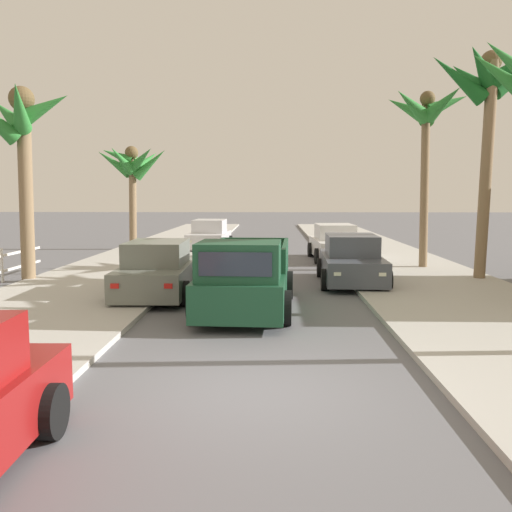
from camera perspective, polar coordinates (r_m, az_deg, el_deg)
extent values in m
plane|color=slate|center=(8.01, -0.34, -13.85)|extent=(160.00, 160.00, 0.00)
cube|color=#B2AFA8|center=(20.41, -13.69, -1.37)|extent=(4.88, 60.00, 0.12)
cube|color=#B2AFA8|center=(20.28, 15.48, -1.47)|extent=(4.88, 60.00, 0.12)
cube|color=silver|center=(20.16, -10.84, -1.42)|extent=(0.16, 60.00, 0.10)
cube|color=silver|center=(20.06, 12.59, -1.50)|extent=(0.16, 60.00, 0.10)
cube|color=#19472D|center=(13.09, -1.01, -3.12)|extent=(2.17, 5.19, 0.80)
cube|color=#19472D|center=(11.40, -1.78, -0.48)|extent=(1.79, 1.58, 0.80)
cube|color=#283342|center=(12.15, -1.39, 0.04)|extent=(1.38, 0.13, 0.44)
cube|color=#283342|center=(10.65, -2.22, -0.87)|extent=(1.46, 0.13, 0.48)
cube|color=#19472D|center=(13.79, 3.09, 0.22)|extent=(0.26, 3.30, 0.56)
cube|color=#19472D|center=(13.95, -4.40, 0.28)|extent=(0.26, 3.30, 0.56)
cube|color=#19472D|center=(15.48, -0.13, 0.91)|extent=(1.88, 0.19, 0.56)
cube|color=silver|center=(15.67, -0.10, -2.11)|extent=(1.83, 0.21, 0.20)
cylinder|color=black|center=(11.57, 3.13, -5.51)|extent=(0.30, 0.77, 0.76)
cylinder|color=black|center=(11.78, -6.48, -5.33)|extent=(0.30, 0.77, 0.76)
cylinder|color=black|center=(14.45, 3.40, -3.10)|extent=(0.30, 0.77, 0.76)
cylinder|color=black|center=(14.62, -4.31, -2.99)|extent=(0.30, 0.77, 0.76)
cube|color=red|center=(15.56, 2.64, -1.07)|extent=(0.22, 0.05, 0.18)
cube|color=red|center=(15.68, -2.84, -1.01)|extent=(0.22, 0.05, 0.18)
ellipsoid|color=orange|center=(13.99, -0.62, 0.40)|extent=(0.78, 1.73, 0.60)
sphere|color=orange|center=(13.04, -0.99, 0.31)|extent=(0.44, 0.44, 0.44)
cube|color=black|center=(14.46, -0.46, 0.60)|extent=(0.72, 0.16, 0.61)
cube|color=black|center=(13.99, -0.62, 0.40)|extent=(0.72, 0.16, 0.61)
cube|color=black|center=(13.53, -0.79, 0.19)|extent=(0.72, 0.16, 0.61)
cube|color=silver|center=(27.46, -4.94, 1.76)|extent=(1.90, 4.26, 0.72)
cube|color=silver|center=(27.51, -4.92, 3.19)|extent=(1.59, 2.15, 0.64)
cube|color=#283342|center=(26.55, -5.23, 3.03)|extent=(1.37, 0.13, 0.52)
cube|color=#283342|center=(28.47, -4.64, 3.26)|extent=(1.34, 0.13, 0.50)
cylinder|color=black|center=(26.07, -3.40, 1.05)|extent=(0.24, 0.65, 0.64)
cylinder|color=black|center=(26.35, -7.30, 1.07)|extent=(0.24, 0.65, 0.64)
cylinder|color=black|center=(28.65, -2.77, 1.54)|extent=(0.24, 0.65, 0.64)
cylinder|color=black|center=(28.90, -6.32, 1.55)|extent=(0.24, 0.65, 0.64)
cube|color=red|center=(29.45, -3.12, 2.31)|extent=(0.20, 0.05, 0.12)
cube|color=white|center=(25.28, -4.27, 1.53)|extent=(0.20, 0.05, 0.10)
cube|color=red|center=(29.63, -5.55, 2.31)|extent=(0.20, 0.05, 0.12)
cube|color=white|center=(25.48, -7.01, 1.54)|extent=(0.20, 0.05, 0.10)
cylinder|color=black|center=(6.82, -20.86, -15.11)|extent=(0.24, 0.65, 0.64)
cube|color=red|center=(7.52, -20.66, -10.46)|extent=(0.20, 0.04, 0.12)
cube|color=slate|center=(15.06, -10.30, -2.20)|extent=(1.85, 4.24, 0.72)
cube|color=slate|center=(14.88, -10.43, 0.33)|extent=(1.57, 2.13, 0.64)
cube|color=#283342|center=(15.83, -9.77, 0.64)|extent=(1.37, 0.11, 0.52)
cube|color=#283342|center=(13.93, -11.17, -0.18)|extent=(1.34, 0.11, 0.50)
cylinder|color=black|center=(16.54, -12.53, -2.24)|extent=(0.23, 0.64, 0.64)
cylinder|color=black|center=(16.23, -6.31, -2.28)|extent=(0.23, 0.64, 0.64)
cylinder|color=black|center=(14.04, -14.89, -3.83)|extent=(0.23, 0.64, 0.64)
cylinder|color=black|center=(13.68, -7.57, -3.94)|extent=(0.23, 0.64, 0.64)
cube|color=red|center=(13.15, -14.73, -3.09)|extent=(0.20, 0.04, 0.12)
cube|color=white|center=(17.22, -11.03, -0.89)|extent=(0.20, 0.04, 0.10)
cube|color=red|center=(12.88, -9.27, -3.16)|extent=(0.20, 0.04, 0.12)
cube|color=white|center=(17.02, -6.96, -0.91)|extent=(0.20, 0.04, 0.10)
cube|color=#474C56|center=(17.20, 10.06, -1.12)|extent=(1.92, 4.26, 0.72)
cube|color=#474C56|center=(17.22, 10.07, 1.16)|extent=(1.60, 2.16, 0.64)
cube|color=#283342|center=(16.26, 10.44, 0.78)|extent=(1.37, 0.13, 0.52)
cube|color=#283342|center=(18.18, 9.73, 1.38)|extent=(1.34, 0.13, 0.50)
cylinder|color=black|center=(16.08, 13.75, -2.51)|extent=(0.24, 0.65, 0.64)
cylinder|color=black|center=(15.87, 7.31, -2.50)|extent=(0.24, 0.65, 0.64)
cylinder|color=black|center=(18.62, 12.37, -1.27)|extent=(0.24, 0.65, 0.64)
cylinder|color=black|center=(18.44, 6.82, -1.24)|extent=(0.24, 0.65, 0.64)
cube|color=red|center=(19.34, 11.25, 0.01)|extent=(0.20, 0.05, 0.12)
cube|color=white|center=(15.20, 13.24, -1.91)|extent=(0.20, 0.05, 0.10)
cube|color=red|center=(19.22, 7.50, 0.04)|extent=(0.20, 0.05, 0.12)
cube|color=white|center=(15.05, 8.61, -1.90)|extent=(0.20, 0.05, 0.10)
cube|color=silver|center=(23.32, 8.34, 0.88)|extent=(1.91, 4.26, 0.72)
cube|color=silver|center=(23.36, 8.33, 2.57)|extent=(1.60, 2.15, 0.64)
cube|color=#283342|center=(22.40, 8.71, 2.35)|extent=(1.37, 0.13, 0.52)
cube|color=#283342|center=(24.32, 7.98, 2.68)|extent=(1.34, 0.13, 0.50)
cylinder|color=black|center=(22.22, 11.15, 0.00)|extent=(0.24, 0.65, 0.64)
cylinder|color=black|center=(21.93, 6.53, -0.01)|extent=(0.24, 0.65, 0.64)
cylinder|color=black|center=(24.77, 9.94, 0.68)|extent=(0.24, 0.65, 0.64)
cylinder|color=black|center=(24.50, 5.78, 0.68)|extent=(0.24, 0.65, 0.64)
cube|color=red|center=(25.48, 9.03, 1.59)|extent=(0.20, 0.05, 0.12)
cube|color=white|center=(21.35, 10.85, 0.52)|extent=(0.20, 0.05, 0.10)
cube|color=red|center=(25.30, 6.20, 1.59)|extent=(0.20, 0.05, 0.12)
cube|color=white|center=(21.14, 7.57, 0.52)|extent=(0.20, 0.05, 0.10)
cylinder|color=#846B4C|center=(21.04, 17.40, 7.15)|extent=(0.30, 0.62, 6.28)
cone|color=#2D7F33|center=(21.57, 19.62, 14.97)|extent=(1.66, 0.70, 1.06)
cone|color=#2D7F33|center=(22.16, 17.53, 14.36)|extent=(0.96, 1.92, 1.36)
cone|color=#2D7F33|center=(21.50, 15.59, 14.85)|extent=(1.69, 1.34, 1.23)
cone|color=#2D7F33|center=(20.61, 16.17, 15.15)|extent=(1.76, 1.52, 1.28)
cone|color=#2D7F33|center=(20.60, 19.25, 15.09)|extent=(1.22, 1.90, 1.26)
sphere|color=brown|center=(21.32, 17.69, 15.59)|extent=(0.54, 0.54, 0.54)
cylinder|color=#846B4C|center=(28.45, -12.90, 5.67)|extent=(0.37, 0.70, 4.93)
cone|color=#2D7F33|center=(28.11, -11.09, 9.60)|extent=(1.97, 0.85, 1.72)
cone|color=#2D7F33|center=(29.22, -11.62, 9.76)|extent=(1.49, 2.01, 1.48)
cone|color=#2D7F33|center=(29.35, -12.71, 10.09)|extent=(0.69, 1.82, 1.14)
cone|color=#2D7F33|center=(29.08, -14.83, 9.56)|extent=(2.19, 1.17, 1.61)
cone|color=#2D7F33|center=(28.50, -14.50, 10.27)|extent=(1.65, 0.98, 1.03)
cone|color=#2D7F33|center=(27.63, -14.06, 9.89)|extent=(1.07, 2.11, 1.49)
cone|color=#2D7F33|center=(27.73, -11.99, 10.06)|extent=(1.76, 1.72, 1.37)
sphere|color=brown|center=(28.53, -13.03, 10.61)|extent=(0.67, 0.67, 0.67)
cylinder|color=#846B4C|center=(18.56, 23.14, 7.98)|extent=(0.36, 0.67, 6.88)
cone|color=#196023|center=(19.81, 23.68, 17.22)|extent=(1.26, 1.92, 1.15)
cone|color=#196023|center=(19.30, 21.55, 17.11)|extent=(1.38, 1.53, 1.40)
cone|color=#196023|center=(18.48, 20.60, 17.23)|extent=(2.00, 0.72, 1.67)
cone|color=#196023|center=(18.12, 22.71, 18.17)|extent=(1.60, 1.78, 1.24)
sphere|color=brown|center=(19.00, 23.63, 18.38)|extent=(0.64, 0.64, 0.64)
cone|color=#2D7F33|center=(14.41, 24.93, 16.61)|extent=(1.92, 1.14, 1.67)
cylinder|color=#846B4C|center=(18.71, -23.16, 6.27)|extent=(0.43, 0.63, 5.77)
cone|color=#2D7F33|center=(18.63, -21.32, 14.52)|extent=(1.62, 0.60, 1.17)
cone|color=#2D7F33|center=(19.58, -22.24, 14.09)|extent=(0.78, 1.73, 1.17)
cone|color=#2D7F33|center=(19.73, -24.83, 13.47)|extent=(1.87, 1.61, 1.44)
cone|color=#2D7F33|center=(17.84, -23.79, 14.26)|extent=(1.27, 2.20, 1.49)
sphere|color=brown|center=(18.95, -23.56, 15.00)|extent=(0.78, 0.78, 0.78)
cube|color=white|center=(18.98, -25.30, -0.90)|extent=(0.05, 0.12, 1.10)
cube|color=white|center=(20.63, -23.00, -0.25)|extent=(0.05, 0.12, 1.10)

